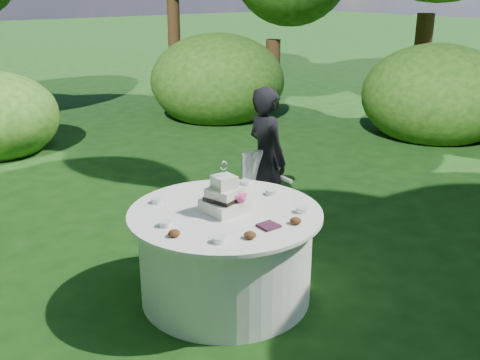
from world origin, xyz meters
The scene contains 9 objects.
ground centered at (0.00, 0.00, 0.00)m, with size 80.00×80.00×0.00m, color black.
napkins centered at (0.07, -0.45, 0.78)m, with size 0.14×0.14×0.02m, color #461E34.
feather_plume centered at (-0.16, -0.34, 0.78)m, with size 0.48×0.07×0.01m, color white.
guest centered at (1.21, 0.91, 0.76)m, with size 0.55×0.36×1.52m, color black.
table centered at (0.00, 0.00, 0.39)m, with size 1.56×1.56×0.77m.
cake centered at (-0.01, -0.01, 0.88)m, with size 0.32×0.32×0.42m.
chair centered at (1.07, 0.80, 0.51)m, with size 0.42×0.41×0.87m.
votives centered at (0.05, 0.03, 0.79)m, with size 1.17×1.02×0.04m.
petal_cups centered at (-0.02, -0.18, 0.79)m, with size 1.05×1.08×0.05m.
Camera 1 is at (-2.44, -3.35, 2.48)m, focal length 42.00 mm.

